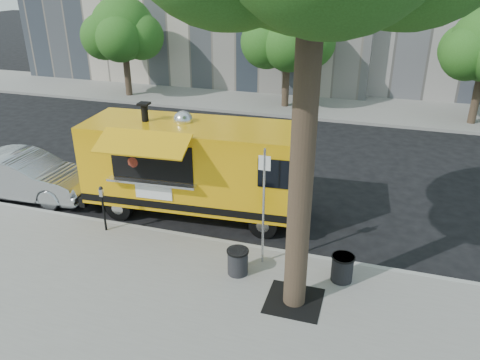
{
  "coord_description": "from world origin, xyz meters",
  "views": [
    {
      "loc": [
        3.92,
        -11.0,
        6.82
      ],
      "look_at": [
        0.49,
        0.0,
        1.56
      ],
      "focal_mm": 35.0,
      "sensor_mm": 36.0,
      "label": 1
    }
  ],
  "objects_px": {
    "parking_meter": "(103,203)",
    "sedan": "(25,176)",
    "trash_bin_left": "(238,261)",
    "far_tree_a": "(123,29)",
    "sign_post": "(264,201)",
    "far_tree_b": "(288,33)",
    "food_truck": "(194,166)",
    "trash_bin_right": "(342,267)"
  },
  "relations": [
    {
      "from": "far_tree_a",
      "to": "parking_meter",
      "type": "distance_m",
      "value": 15.59
    },
    {
      "from": "sign_post",
      "to": "sedan",
      "type": "height_order",
      "value": "sign_post"
    },
    {
      "from": "food_truck",
      "to": "sedan",
      "type": "relative_size",
      "value": 1.53
    },
    {
      "from": "sign_post",
      "to": "parking_meter",
      "type": "height_order",
      "value": "sign_post"
    },
    {
      "from": "far_tree_a",
      "to": "trash_bin_right",
      "type": "bearing_deg",
      "value": -46.06
    },
    {
      "from": "parking_meter",
      "to": "trash_bin_right",
      "type": "bearing_deg",
      "value": -3.18
    },
    {
      "from": "far_tree_a",
      "to": "sedan",
      "type": "distance_m",
      "value": 13.08
    },
    {
      "from": "far_tree_b",
      "to": "trash_bin_right",
      "type": "relative_size",
      "value": 8.48
    },
    {
      "from": "sign_post",
      "to": "sedan",
      "type": "distance_m",
      "value": 8.51
    },
    {
      "from": "food_truck",
      "to": "sedan",
      "type": "distance_m",
      "value": 5.74
    },
    {
      "from": "far_tree_b",
      "to": "parking_meter",
      "type": "distance_m",
      "value": 14.48
    },
    {
      "from": "far_tree_a",
      "to": "sedan",
      "type": "height_order",
      "value": "far_tree_a"
    },
    {
      "from": "trash_bin_left",
      "to": "trash_bin_right",
      "type": "bearing_deg",
      "value": 11.0
    },
    {
      "from": "food_truck",
      "to": "trash_bin_left",
      "type": "bearing_deg",
      "value": -55.17
    },
    {
      "from": "far_tree_b",
      "to": "food_truck",
      "type": "distance_m",
      "value": 12.34
    },
    {
      "from": "trash_bin_left",
      "to": "trash_bin_right",
      "type": "distance_m",
      "value": 2.44
    },
    {
      "from": "parking_meter",
      "to": "food_truck",
      "type": "distance_m",
      "value": 2.77
    },
    {
      "from": "far_tree_a",
      "to": "sedan",
      "type": "xyz_separation_m",
      "value": [
        3.26,
        -12.3,
        -3.04
      ]
    },
    {
      "from": "far_tree_a",
      "to": "sign_post",
      "type": "bearing_deg",
      "value": -50.17
    },
    {
      "from": "far_tree_a",
      "to": "food_truck",
      "type": "distance_m",
      "value": 14.9
    },
    {
      "from": "sedan",
      "to": "trash_bin_right",
      "type": "bearing_deg",
      "value": -102.75
    },
    {
      "from": "parking_meter",
      "to": "sedan",
      "type": "distance_m",
      "value": 3.98
    },
    {
      "from": "far_tree_b",
      "to": "sedan",
      "type": "distance_m",
      "value": 14.28
    },
    {
      "from": "parking_meter",
      "to": "trash_bin_left",
      "type": "bearing_deg",
      "value": -11.35
    },
    {
      "from": "trash_bin_right",
      "to": "parking_meter",
      "type": "bearing_deg",
      "value": 176.82
    },
    {
      "from": "sign_post",
      "to": "food_truck",
      "type": "xyz_separation_m",
      "value": [
        -2.63,
        2.12,
        -0.29
      ]
    },
    {
      "from": "parking_meter",
      "to": "sign_post",
      "type": "bearing_deg",
      "value": -2.52
    },
    {
      "from": "sedan",
      "to": "far_tree_a",
      "type": "bearing_deg",
      "value": 11.59
    },
    {
      "from": "far_tree_b",
      "to": "trash_bin_right",
      "type": "xyz_separation_m",
      "value": [
        4.5,
        -14.41,
        -3.34
      ]
    },
    {
      "from": "far_tree_b",
      "to": "sedan",
      "type": "height_order",
      "value": "far_tree_b"
    },
    {
      "from": "far_tree_a",
      "to": "food_truck",
      "type": "xyz_separation_m",
      "value": [
        8.92,
        -11.73,
        -2.22
      ]
    },
    {
      "from": "far_tree_a",
      "to": "sign_post",
      "type": "relative_size",
      "value": 1.79
    },
    {
      "from": "far_tree_b",
      "to": "food_truck",
      "type": "xyz_separation_m",
      "value": [
        -0.08,
        -12.13,
        -2.28
      ]
    },
    {
      "from": "parking_meter",
      "to": "food_truck",
      "type": "height_order",
      "value": "food_truck"
    },
    {
      "from": "sign_post",
      "to": "trash_bin_left",
      "type": "bearing_deg",
      "value": -125.16
    },
    {
      "from": "far_tree_a",
      "to": "sedan",
      "type": "bearing_deg",
      "value": -75.15
    },
    {
      "from": "parking_meter",
      "to": "trash_bin_left",
      "type": "xyz_separation_m",
      "value": [
        4.11,
        -0.83,
        -0.49
      ]
    },
    {
      "from": "food_truck",
      "to": "sedan",
      "type": "height_order",
      "value": "food_truck"
    },
    {
      "from": "far_tree_a",
      "to": "trash_bin_left",
      "type": "distance_m",
      "value": 18.54
    },
    {
      "from": "food_truck",
      "to": "sedan",
      "type": "bearing_deg",
      "value": -178.05
    },
    {
      "from": "parking_meter",
      "to": "trash_bin_right",
      "type": "relative_size",
      "value": 2.06
    },
    {
      "from": "far_tree_b",
      "to": "sign_post",
      "type": "xyz_separation_m",
      "value": [
        2.55,
        -14.25,
        -1.98
      ]
    }
  ]
}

